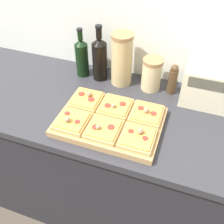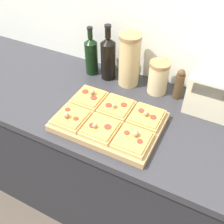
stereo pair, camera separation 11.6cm
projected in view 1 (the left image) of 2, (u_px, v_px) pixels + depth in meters
wall_back at (127, 12)px, 1.34m from camera, size 6.00×0.06×2.50m
kitchen_counter at (105, 160)px, 1.63m from camera, size 2.63×0.67×0.91m
cutting_board at (110, 122)px, 1.21m from camera, size 0.47×0.34×0.03m
pizza_slice_back_left at (86, 99)px, 1.28m from camera, size 0.14×0.15×0.05m
pizza_slice_back_center at (115, 106)px, 1.25m from camera, size 0.14×0.15×0.05m
pizza_slice_back_right at (147, 114)px, 1.21m from camera, size 0.14×0.15×0.05m
pizza_slice_front_left at (72, 121)px, 1.17m from camera, size 0.14×0.15×0.05m
pizza_slice_front_center at (103, 129)px, 1.13m from camera, size 0.14×0.15×0.05m
pizza_slice_front_right at (138, 138)px, 1.10m from camera, size 0.14×0.15×0.05m
olive_oil_bottle at (82, 57)px, 1.45m from camera, size 0.07×0.07×0.28m
wine_bottle at (100, 58)px, 1.42m from camera, size 0.08×0.08×0.31m
grain_jar_tall at (122, 59)px, 1.37m from camera, size 0.12×0.12×0.29m
grain_jar_short at (152, 74)px, 1.37m from camera, size 0.11×0.11×0.18m
pepper_mill at (173, 79)px, 1.35m from camera, size 0.05×0.05×0.17m
toaster_oven at (208, 85)px, 1.28m from camera, size 0.26×0.19×0.20m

